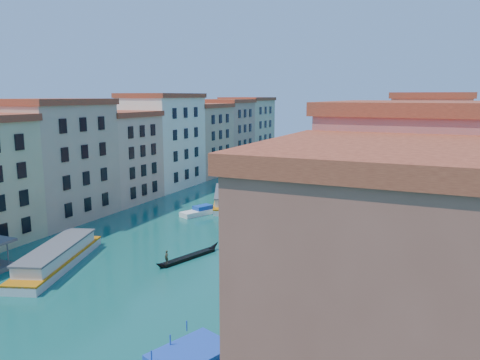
% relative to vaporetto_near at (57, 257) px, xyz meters
% --- Properties ---
extents(left_bank_palazzos, '(12.80, 128.40, 21.00)m').
position_rel_vaporetto_near_xyz_m(left_bank_palazzos, '(-16.67, 42.39, 8.51)').
color(left_bank_palazzos, beige).
rests_on(left_bank_palazzos, ground).
extents(right_bank_palazzos, '(12.80, 128.40, 21.00)m').
position_rel_vaporetto_near_xyz_m(right_bank_palazzos, '(39.33, 42.71, 8.55)').
color(right_bank_palazzos, brown).
rests_on(right_bank_palazzos, ground).
extents(quay, '(4.00, 140.00, 1.00)m').
position_rel_vaporetto_near_xyz_m(quay, '(31.33, 42.71, -0.69)').
color(quay, gray).
rests_on(quay, ground).
extents(restaurant_awnings, '(3.20, 44.55, 3.12)m').
position_rel_vaporetto_near_xyz_m(restaurant_awnings, '(31.52, 0.72, 1.80)').
color(restaurant_awnings, maroon).
rests_on(restaurant_awnings, ground).
extents(mooring_poles_right, '(1.44, 54.24, 3.20)m').
position_rel_vaporetto_near_xyz_m(mooring_poles_right, '(28.43, 6.51, 0.11)').
color(mooring_poles_right, '#57331D').
rests_on(mooring_poles_right, ground).
extents(vaporetto_near, '(9.77, 18.12, 2.65)m').
position_rel_vaporetto_near_xyz_m(vaporetto_near, '(0.00, 0.00, 0.00)').
color(vaporetto_near, silver).
rests_on(vaporetto_near, ground).
extents(vaporetto_far, '(11.47, 18.14, 2.70)m').
position_rel_vaporetto_near_xyz_m(vaporetto_far, '(4.18, 38.04, 0.02)').
color(vaporetto_far, silver).
rests_on(vaporetto_far, ground).
extents(gondola_fore, '(4.16, 10.81, 2.21)m').
position_rel_vaporetto_near_xyz_m(gondola_fore, '(13.19, 8.83, -0.82)').
color(gondola_fore, black).
rests_on(gondola_fore, ground).
extents(gondola_right, '(1.30, 12.15, 2.42)m').
position_rel_vaporetto_near_xyz_m(gondola_right, '(25.11, 2.43, -0.73)').
color(gondola_right, black).
rests_on(gondola_right, ground).
extents(gondola_far, '(3.35, 12.46, 1.78)m').
position_rel_vaporetto_near_xyz_m(gondola_far, '(18.86, 34.72, -0.83)').
color(gondola_far, black).
rests_on(gondola_far, ground).
extents(motorboat_mid, '(5.09, 7.73, 1.54)m').
position_rel_vaporetto_near_xyz_m(motorboat_mid, '(3.64, 29.37, -0.59)').
color(motorboat_mid, white).
rests_on(motorboat_mid, ground).
extents(motorboat_far, '(2.60, 6.37, 1.28)m').
position_rel_vaporetto_near_xyz_m(motorboat_far, '(13.55, 52.54, -0.69)').
color(motorboat_far, white).
rests_on(motorboat_far, ground).
extents(blue_dock, '(6.11, 7.35, 0.52)m').
position_rel_vaporetto_near_xyz_m(blue_dock, '(24.83, -10.69, -0.93)').
color(blue_dock, '#1E45B7').
rests_on(blue_dock, ground).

